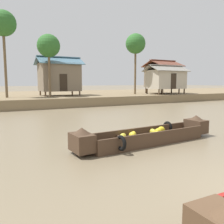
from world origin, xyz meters
TOP-DOWN VIEW (x-y plane):
  - ground_plane at (0.00, 10.00)m, footprint 300.00×300.00m
  - riverbank_strip at (0.00, 28.50)m, footprint 160.00×20.00m
  - banana_boat at (0.30, 5.02)m, footprint 6.15×1.94m
  - stilt_house_mid_left at (2.32, 23.57)m, footprint 4.78×3.33m
  - stilt_house_mid_right at (14.67, 20.57)m, footprint 5.03×3.15m
  - stilt_house_right at (15.65, 22.38)m, footprint 4.01×4.05m
  - palm_tree_near at (-3.12, 22.31)m, footprint 2.34×2.34m
  - palm_tree_mid at (0.80, 21.76)m, footprint 2.22×2.22m
  - palm_tree_far at (11.33, 22.32)m, footprint 2.38×2.38m

SIDE VIEW (x-z plane):
  - ground_plane at x=0.00m, z-range 0.00..0.00m
  - banana_boat at x=0.30m, z-range -0.14..0.75m
  - riverbank_strip at x=0.00m, z-range 0.00..0.89m
  - stilt_house_mid_right at x=14.67m, z-range 0.97..4.49m
  - stilt_house_mid_left at x=2.32m, z-range 0.85..5.05m
  - stilt_house_right at x=15.65m, z-range 1.01..5.31m
  - palm_tree_mid at x=0.80m, z-range 2.76..8.84m
  - palm_tree_far at x=11.33m, z-range 3.23..10.45m
  - palm_tree_near at x=-3.12m, z-range 3.59..11.52m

